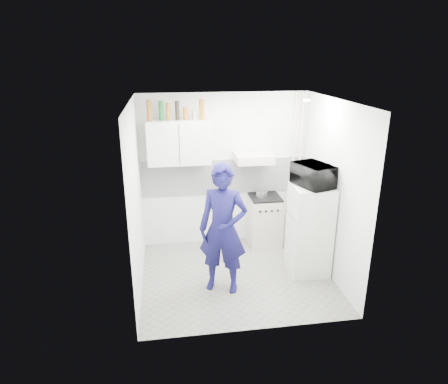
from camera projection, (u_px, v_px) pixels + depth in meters
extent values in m
plane|color=slate|center=(236.00, 276.00, 6.03)|extent=(2.80, 2.80, 0.00)
plane|color=white|center=(238.00, 101.00, 5.17)|extent=(2.80, 2.80, 0.00)
plane|color=white|center=(224.00, 171.00, 6.77)|extent=(2.80, 0.00, 2.80)
plane|color=white|center=(136.00, 200.00, 5.40)|extent=(0.00, 2.60, 2.60)
plane|color=white|center=(332.00, 190.00, 5.80)|extent=(0.00, 2.60, 2.60)
imported|color=#110F3F|center=(223.00, 229.00, 5.43)|extent=(0.78, 0.65, 1.84)
cube|color=beige|center=(264.00, 221.00, 6.92)|extent=(0.53, 0.53, 0.85)
cube|color=silver|center=(309.00, 230.00, 5.95)|extent=(0.59, 0.59, 1.38)
cube|color=black|center=(265.00, 197.00, 6.77)|extent=(0.51, 0.51, 0.03)
cylinder|color=silver|center=(262.00, 193.00, 6.74)|extent=(0.19, 0.19, 0.11)
imported|color=black|center=(314.00, 175.00, 5.67)|extent=(0.69, 0.57, 0.33)
cylinder|color=brown|center=(149.00, 110.00, 6.09)|extent=(0.07, 0.07, 0.32)
cylinder|color=#144C1E|center=(161.00, 111.00, 6.11)|extent=(0.08, 0.08, 0.30)
cylinder|color=brown|center=(168.00, 111.00, 6.13)|extent=(0.07, 0.07, 0.27)
cylinder|color=black|center=(177.00, 111.00, 6.15)|extent=(0.07, 0.07, 0.29)
cylinder|color=brown|center=(186.00, 113.00, 6.18)|extent=(0.08, 0.08, 0.20)
cylinder|color=silver|center=(194.00, 115.00, 6.21)|extent=(0.07, 0.07, 0.14)
cylinder|color=brown|center=(202.00, 109.00, 6.20)|extent=(0.08, 0.08, 0.31)
cube|color=silver|center=(179.00, 142.00, 6.32)|extent=(1.00, 0.35, 0.70)
cube|color=beige|center=(253.00, 158.00, 6.51)|extent=(0.60, 0.50, 0.14)
cube|color=white|center=(224.00, 176.00, 6.79)|extent=(2.74, 0.03, 0.60)
cylinder|color=beige|center=(299.00, 169.00, 6.88)|extent=(0.05, 0.05, 2.60)
cylinder|color=beige|center=(292.00, 169.00, 6.86)|extent=(0.04, 0.04, 2.60)
cylinder|color=white|center=(307.00, 100.00, 5.51)|extent=(0.10, 0.10, 0.02)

